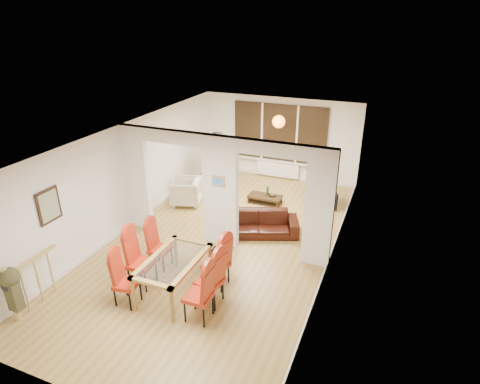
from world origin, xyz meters
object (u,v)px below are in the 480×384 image
Objects in this scene: armchair at (186,191)px; bottle at (268,191)px; dining_chair_la at (126,280)px; dining_chair_rc at (216,262)px; bowl at (272,195)px; dining_chair_ra at (198,292)px; sofa at (258,223)px; dining_chair_lc at (160,246)px; dining_chair_rb at (209,278)px; person at (216,162)px; coffee_table at (265,199)px; television at (331,197)px; dining_table at (174,276)px; dining_chair_lb at (141,260)px.

bottle is (2.09, 0.95, -0.02)m from armchair.
dining_chair_la is 1.69m from dining_chair_rc.
armchair is 2.43m from bowl.
dining_chair_ra reaches higher than dining_chair_rc.
dining_chair_rc is at bearing -113.61° from sofa.
dining_chair_rb is (1.46, -0.64, 0.04)m from dining_chair_lc.
dining_chair_la is at bearing -133.96° from sofa.
dining_chair_lc is 2.55m from sofa.
dining_chair_rb is at bearing 31.18° from person.
dining_chair_la is 0.92× the size of dining_chair_ra.
coffee_table is at bearing 73.17° from dining_chair_lc.
television is at bearing 37.96° from sofa.
television is at bearing 55.72° from dining_chair_lc.
dining_table is at bearing 140.01° from television.
dining_chair_lb is 3.11m from sofa.
dining_chair_ra is 0.60× the size of person.
bowl is at bearing 103.76° from dining_chair_rc.
bottle is (0.05, 0.07, 0.25)m from coffee_table.
dining_chair_la is 1.23m from dining_chair_lc.
armchair is at bearing 139.57° from dining_chair_rc.
dining_chair_lb is at bearing 14.81° from person.
armchair is 4.06× the size of bowl.
coffee_table is (-1.76, -0.57, -0.14)m from television.
dining_chair_ra is (0.77, -0.47, 0.18)m from dining_table.
dining_table is 4.45m from coffee_table.
bottle is at bearing 85.35° from dining_table.
person is (-0.61, 4.73, 0.35)m from dining_chair_lb.
dining_chair_rb is (1.47, 0.01, -0.02)m from dining_chair_lb.
dining_chair_rc is 3.98m from coffee_table.
person is at bearing 114.17° from sofa.
dining_chair_rb is at bearing 17.39° from armchair.
person reaches higher than dining_chair_rc.
sofa is at bearing -78.44° from bottle.
dining_chair_rc is 4.03m from bottle.
armchair is 0.44× the size of person.
person reaches higher than sofa.
coffee_table is at bearing 95.34° from dining_chair_ra.
television is (2.79, 5.04, -0.33)m from dining_chair_lb.
dining_table is 0.84m from dining_chair_rc.
bowl is at bearing 91.01° from person.
bowl is (1.82, -0.21, -0.68)m from person.
bottle is (-0.40, 4.98, -0.20)m from dining_chair_ra.
dining_chair_ra is 4.95m from coffee_table.
dining_chair_rb is 4.50m from coffee_table.
sofa is 1.78m from coffee_table.
person is at bearing 173.53° from bowl.
television is (1.35, 2.30, -0.03)m from sofa.
dining_table is 5.68× the size of bottle.
dining_table is at bearing -172.28° from dining_chair_rb.
dining_chair_rc is at bearing 37.09° from dining_table.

